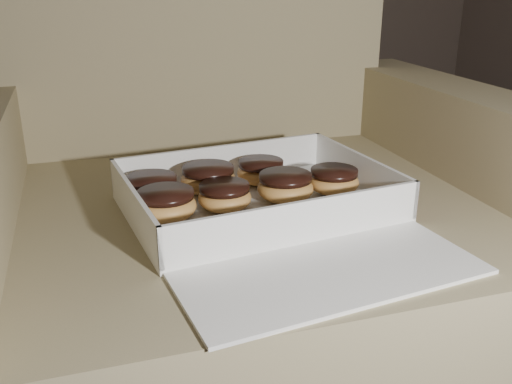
% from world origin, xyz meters
% --- Properties ---
extents(armchair, '(0.91, 0.77, 0.95)m').
position_xyz_m(armchair, '(0.26, 0.44, 0.30)').
color(armchair, '#837854').
rests_on(armchair, floor).
extents(bakery_box, '(0.41, 0.46, 0.06)m').
position_xyz_m(bakery_box, '(0.27, 0.29, 0.44)').
color(bakery_box, white).
rests_on(bakery_box, armchair).
extents(donut_a, '(0.08, 0.08, 0.04)m').
position_xyz_m(donut_a, '(0.21, 0.39, 0.46)').
color(donut_a, '#E29B4F').
rests_on(donut_a, bakery_box).
extents(donut_b, '(0.08, 0.08, 0.04)m').
position_xyz_m(donut_b, '(0.21, 0.32, 0.45)').
color(donut_b, '#E29B4F').
rests_on(donut_b, bakery_box).
extents(donut_c, '(0.08, 0.08, 0.04)m').
position_xyz_m(donut_c, '(0.13, 0.31, 0.46)').
color(donut_c, '#E29B4F').
rests_on(donut_c, bakery_box).
extents(donut_d, '(0.08, 0.08, 0.04)m').
position_xyz_m(donut_d, '(0.30, 0.41, 0.45)').
color(donut_d, '#E29B4F').
rests_on(donut_d, bakery_box).
extents(donut_e, '(0.08, 0.08, 0.04)m').
position_xyz_m(donut_e, '(0.39, 0.33, 0.45)').
color(donut_e, '#E29B4F').
rests_on(donut_e, bakery_box).
extents(donut_f, '(0.08, 0.08, 0.04)m').
position_xyz_m(donut_f, '(0.31, 0.33, 0.46)').
color(donut_f, '#E29B4F').
rests_on(donut_f, bakery_box).
extents(donut_g, '(0.08, 0.08, 0.04)m').
position_xyz_m(donut_g, '(0.12, 0.38, 0.46)').
color(donut_g, '#E29B4F').
rests_on(donut_g, bakery_box).
extents(crumb_a, '(0.01, 0.01, 0.00)m').
position_xyz_m(crumb_a, '(0.12, 0.27, 0.44)').
color(crumb_a, black).
rests_on(crumb_a, bakery_box).
extents(crumb_b, '(0.01, 0.01, 0.00)m').
position_xyz_m(crumb_b, '(0.37, 0.28, 0.44)').
color(crumb_b, black).
rests_on(crumb_b, bakery_box).
extents(crumb_c, '(0.01, 0.01, 0.00)m').
position_xyz_m(crumb_c, '(0.20, 0.30, 0.44)').
color(crumb_c, black).
rests_on(crumb_c, bakery_box).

